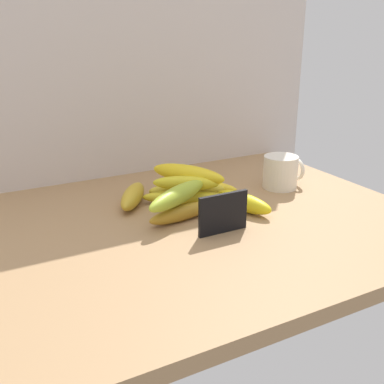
# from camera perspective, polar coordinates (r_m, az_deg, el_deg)

# --- Properties ---
(counter_top) EXTENTS (1.10, 0.76, 0.03)m
(counter_top) POSITION_cam_1_polar(r_m,az_deg,el_deg) (0.99, -2.50, -4.95)
(counter_top) COLOR #A57D53
(counter_top) RESTS_ON ground
(back_wall) EXTENTS (1.30, 0.02, 0.70)m
(back_wall) POSITION_cam_1_polar(r_m,az_deg,el_deg) (1.26, -10.78, 15.99)
(back_wall) COLOR beige
(back_wall) RESTS_ON ground
(chalkboard_sign) EXTENTS (0.11, 0.02, 0.08)m
(chalkboard_sign) POSITION_cam_1_polar(r_m,az_deg,el_deg) (0.94, 3.82, -2.81)
(chalkboard_sign) COLOR black
(chalkboard_sign) RESTS_ON counter_top
(coffee_mug) EXTENTS (0.10, 0.09, 0.08)m
(coffee_mug) POSITION_cam_1_polar(r_m,az_deg,el_deg) (1.22, 10.90, 2.45)
(coffee_mug) COLOR white
(coffee_mug) RESTS_ON counter_top
(banana_0) EXTENTS (0.12, 0.15, 0.04)m
(banana_0) POSITION_cam_1_polar(r_m,az_deg,el_deg) (1.09, -7.29, -0.50)
(banana_0) COLOR gold
(banana_0) RESTS_ON counter_top
(banana_1) EXTENTS (0.15, 0.16, 0.04)m
(banana_1) POSITION_cam_1_polar(r_m,az_deg,el_deg) (1.16, 1.13, 0.73)
(banana_1) COLOR yellow
(banana_1) RESTS_ON counter_top
(banana_2) EXTENTS (0.20, 0.13, 0.03)m
(banana_2) POSITION_cam_1_polar(r_m,az_deg,el_deg) (1.09, -0.71, -0.71)
(banana_2) COLOR gold
(banana_2) RESTS_ON counter_top
(banana_3) EXTENTS (0.09, 0.16, 0.04)m
(banana_3) POSITION_cam_1_polar(r_m,az_deg,el_deg) (1.06, 6.15, -1.16)
(banana_3) COLOR yellow
(banana_3) RESTS_ON counter_top
(banana_4) EXTENTS (0.19, 0.11, 0.04)m
(banana_4) POSITION_cam_1_polar(r_m,az_deg,el_deg) (1.12, -0.58, 0.20)
(banana_4) COLOR gold
(banana_4) RESTS_ON counter_top
(banana_5) EXTENTS (0.17, 0.06, 0.03)m
(banana_5) POSITION_cam_1_polar(r_m,az_deg,el_deg) (1.00, -1.23, -2.57)
(banana_5) COLOR #B28322
(banana_5) RESTS_ON counter_top
(banana_6) EXTENTS (0.14, 0.19, 0.04)m
(banana_6) POSITION_cam_1_polar(r_m,az_deg,el_deg) (1.11, -0.51, 2.23)
(banana_6) COLOR yellow
(banana_6) RESTS_ON banana_4
(banana_7) EXTENTS (0.19, 0.13, 0.04)m
(banana_7) POSITION_cam_1_polar(r_m,az_deg,el_deg) (1.00, -1.76, -0.40)
(banana_7) COLOR #A7BD31
(banana_7) RESTS_ON banana_5
(banana_8) EXTENTS (0.15, 0.11, 0.03)m
(banana_8) POSITION_cam_1_polar(r_m,az_deg,el_deg) (1.08, -0.76, 1.09)
(banana_8) COLOR yellow
(banana_8) RESTS_ON banana_2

